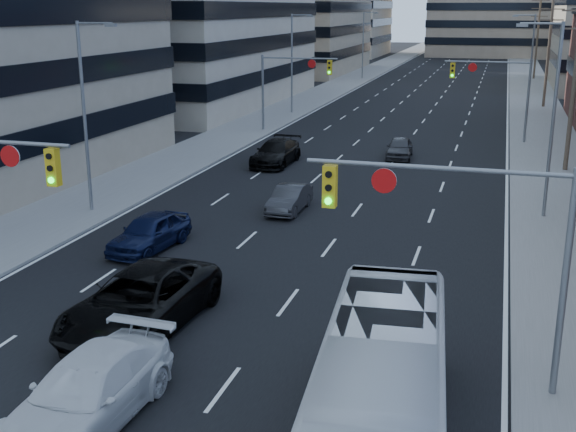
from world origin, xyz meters
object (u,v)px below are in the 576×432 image
at_px(white_van, 87,393).
at_px(sedan_blue, 150,232).
at_px(transit_bus, 378,414).
at_px(black_pickup, 140,301).

height_order(white_van, sedan_blue, white_van).
xyz_separation_m(white_van, transit_bus, (6.94, -0.19, 0.74)).
relative_size(white_van, transit_bus, 0.50).
relative_size(white_van, sedan_blue, 1.27).
height_order(black_pickup, sedan_blue, black_pickup).
xyz_separation_m(black_pickup, white_van, (1.29, -5.17, -0.09)).
xyz_separation_m(transit_bus, sedan_blue, (-11.44, 12.26, -0.80)).
relative_size(black_pickup, sedan_blue, 1.46).
bearing_deg(sedan_blue, black_pickup, -58.92).
distance_m(black_pickup, transit_bus, 9.85).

